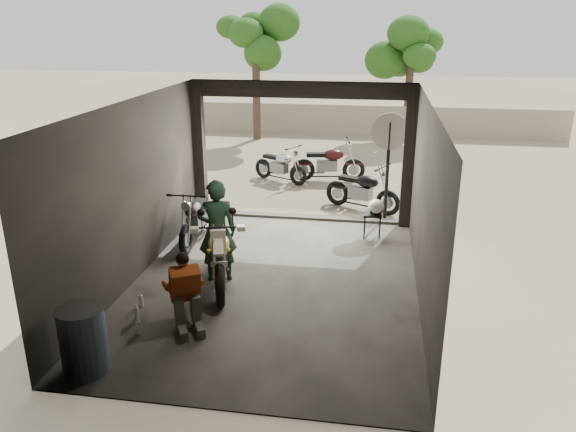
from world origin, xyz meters
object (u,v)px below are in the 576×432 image
(rider, at_px, (217,231))
(left_bike, at_px, (195,215))
(oil_drum, at_px, (83,341))
(outside_bike_c, at_px, (362,187))
(helmet, at_px, (376,207))
(stool, at_px, (373,217))
(outside_bike_b, at_px, (329,160))
(mechanic, at_px, (187,295))
(main_bike, at_px, (219,250))
(sign_post, at_px, (389,148))
(outside_bike_a, at_px, (280,163))

(rider, bearing_deg, left_bike, -77.24)
(oil_drum, bearing_deg, outside_bike_c, 65.33)
(helmet, bearing_deg, stool, 166.67)
(outside_bike_b, xyz_separation_m, mechanic, (-1.34, -8.60, -0.04))
(outside_bike_b, bearing_deg, oil_drum, 157.75)
(mechanic, height_order, oil_drum, mechanic)
(main_bike, height_order, mechanic, main_bike)
(mechanic, bearing_deg, outside_bike_c, 39.98)
(mechanic, bearing_deg, oil_drum, -156.48)
(main_bike, relative_size, sign_post, 0.81)
(main_bike, xyz_separation_m, outside_bike_a, (-0.10, 6.78, -0.13))
(rider, height_order, helmet, rider)
(sign_post, bearing_deg, helmet, -79.13)
(outside_bike_b, xyz_separation_m, outside_bike_c, (1.05, -2.50, -0.03))
(main_bike, height_order, outside_bike_a, main_bike)
(rider, height_order, stool, rider)
(main_bike, xyz_separation_m, helmet, (2.67, 2.76, 0.03))
(left_bike, height_order, stool, left_bike)
(main_bike, xyz_separation_m, stool, (2.61, 2.78, -0.21))
(left_bike, relative_size, outside_bike_b, 0.97)
(sign_post, bearing_deg, left_bike, -131.62)
(mechanic, xyz_separation_m, stool, (2.68, 4.31, -0.11))
(main_bike, distance_m, mechanic, 1.53)
(rider, distance_m, stool, 3.76)
(stool, bearing_deg, main_bike, -133.15)
(outside_bike_c, xyz_separation_m, stool, (0.29, -1.79, -0.13))
(outside_bike_c, bearing_deg, rider, 176.96)
(outside_bike_c, distance_m, helmet, 1.84)
(stool, relative_size, sign_post, 0.22)
(rider, height_order, oil_drum, rider)
(rider, xyz_separation_m, oil_drum, (-0.98, -3.00, -0.47))
(outside_bike_c, xyz_separation_m, sign_post, (0.57, -0.60, 1.11))
(main_bike, height_order, outside_bike_b, main_bike)
(rider, bearing_deg, oil_drum, 55.05)
(outside_bike_b, distance_m, outside_bike_c, 2.71)
(left_bike, xyz_separation_m, mechanic, (0.99, -3.45, -0.02))
(stool, bearing_deg, outside_bike_b, 107.35)
(rider, distance_m, helmet, 3.77)
(stool, xyz_separation_m, helmet, (0.06, -0.02, 0.23))
(left_bike, distance_m, outside_bike_b, 5.65)
(outside_bike_a, xyz_separation_m, rider, (0.02, -6.57, 0.39))
(outside_bike_a, height_order, oil_drum, outside_bike_a)
(outside_bike_b, relative_size, sign_post, 0.73)
(rider, bearing_deg, outside_bike_c, -135.75)
(rider, xyz_separation_m, helmet, (2.75, 2.56, -0.24))
(outside_bike_b, distance_m, mechanic, 8.70)
(outside_bike_b, bearing_deg, outside_bike_c, -166.14)
(stool, bearing_deg, outside_bike_a, 124.16)
(mechanic, distance_m, helmet, 5.10)
(rider, bearing_deg, sign_post, -145.14)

